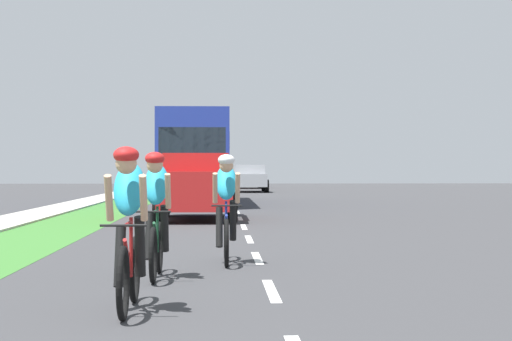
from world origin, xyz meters
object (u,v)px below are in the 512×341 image
Objects in this scene: sedan_maroon at (248,178)px; cyclist_lead at (129,227)px; bus_blue at (197,154)px; pickup_silver at (249,178)px; cyclist_trailing at (156,214)px; cyclist_distant at (226,208)px; suv_red at (197,185)px.

cyclist_lead is at bearing -93.18° from sedan_maroon.
bus_blue is at bearing -96.29° from sedan_maroon.
bus_blue is 17.12m from pickup_silver.
bus_blue is (-0.03, 26.07, 1.17)m from cyclist_lead.
pickup_silver reaches higher than cyclist_trailing.
suv_red is (-0.71, 10.92, 0.14)m from cyclist_distant.
bus_blue is at bearing 90.27° from cyclist_trailing.
cyclist_lead and cyclist_distant have the same top height.
pickup_silver is at bearing 87.48° from cyclist_distant.
cyclist_lead is at bearing -91.81° from cyclist_trailing.
cyclist_distant is at bearing 61.71° from cyclist_trailing.
pickup_silver is at bearing 85.04° from suv_red.
bus_blue reaches higher than cyclist_lead.
suv_red reaches higher than sedan_maroon.
cyclist_lead is 0.40× the size of sedan_maroon.
cyclist_distant is at bearing -87.39° from bus_blue.
pickup_silver reaches higher than cyclist_lead.
cyclist_distant is 0.34× the size of pickup_silver.
sedan_maroon is (2.94, 53.05, -0.04)m from cyclist_lead.
cyclist_trailing is at bearing -118.29° from cyclist_distant.
cyclist_lead is 53.13m from sedan_maroon.
bus_blue is at bearing 92.61° from cyclist_distant.
cyclist_lead is 26.09m from bus_blue.
cyclist_distant is at bearing -92.31° from sedan_maroon.
cyclist_distant is 10.94m from suv_red.
bus_blue reaches higher than sedan_maroon.
suv_red is 1.09× the size of sedan_maroon.
pickup_silver reaches higher than cyclist_distant.
pickup_silver is at bearing 86.43° from cyclist_lead.
sedan_maroon is (2.69, 37.99, -0.18)m from suv_red.
cyclist_distant is 0.40× the size of sedan_maroon.
suv_red is 11.06m from bus_blue.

